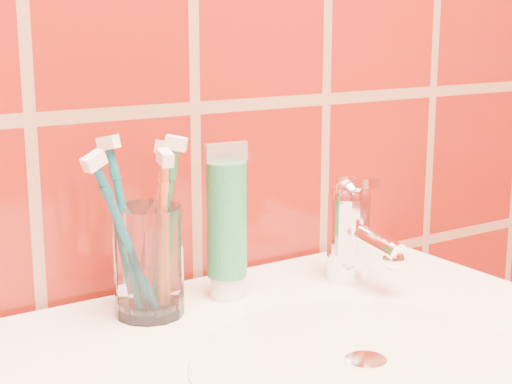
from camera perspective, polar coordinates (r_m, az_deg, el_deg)
glass_tumbler at (r=0.78m, az=-7.82°, el=-5.01°), size 0.09×0.09×0.11m
toothpaste_tube at (r=0.81m, az=-2.13°, el=-2.52°), size 0.05×0.04×0.17m
faucet at (r=0.88m, az=6.96°, el=-2.40°), size 0.05×0.11×0.12m
toothbrush_0 at (r=0.79m, az=-7.38°, el=-2.56°), size 0.09×0.08×0.18m
toothbrush_1 at (r=0.76m, az=-6.86°, el=-3.16°), size 0.04×0.09×0.18m
toothbrush_2 at (r=0.77m, az=-9.39°, el=-2.62°), size 0.08×0.10×0.19m
toothbrush_3 at (r=0.74m, az=-9.38°, el=-3.48°), size 0.13×0.11×0.18m
toothbrush_4 at (r=0.77m, az=-6.73°, el=-2.50°), size 0.08×0.08×0.19m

